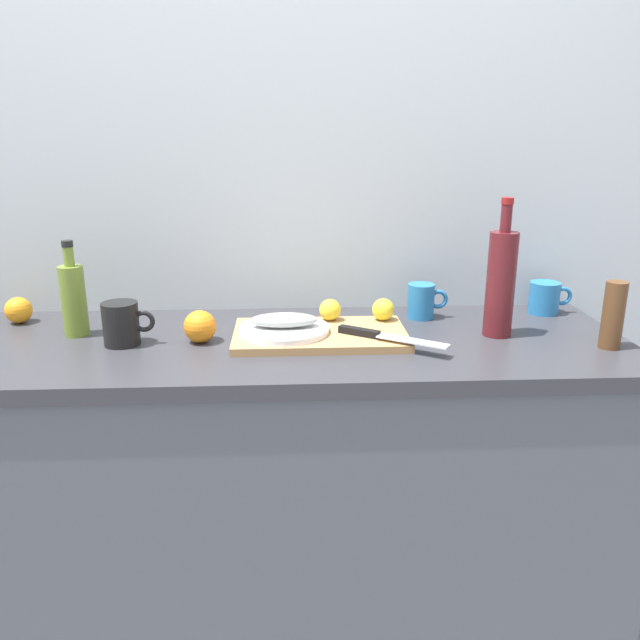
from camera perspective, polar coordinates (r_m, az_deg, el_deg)
name	(u,v)px	position (r m, az deg, el deg)	size (l,w,h in m)	color
ground_plane	(252,625)	(2.10, -6.19, -25.85)	(12.00, 12.00, 0.00)	slate
back_wall	(244,191)	(1.88, -6.89, 11.57)	(3.20, 0.05, 2.50)	silver
kitchen_counter	(247,493)	(1.82, -6.65, -15.36)	(2.00, 0.60, 0.90)	#4C5159
cutting_board	(320,335)	(1.63, 0.00, -1.35)	(0.45, 0.26, 0.02)	tan
white_plate	(284,330)	(1.61, -3.28, -0.90)	(0.23, 0.23, 0.01)	white
fish_fillet	(284,320)	(1.61, -3.29, -0.03)	(0.17, 0.07, 0.04)	#999E99
chef_knife	(378,335)	(1.57, 5.30, -1.37)	(0.26, 0.18, 0.02)	silver
lemon_0	(383,309)	(1.72, 5.76, 0.96)	(0.06, 0.06, 0.06)	yellow
lemon_1	(330,310)	(1.71, 0.93, 0.93)	(0.06, 0.06, 0.06)	yellow
olive_oil_bottle	(74,298)	(1.75, -21.47, 1.85)	(0.06, 0.06, 0.25)	olive
wine_bottle	(501,282)	(1.69, 16.09, 3.36)	(0.07, 0.07, 0.36)	#59191E
coffee_mug_0	(422,301)	(1.82, 9.24, 1.71)	(0.12, 0.08, 0.10)	#2672B2
coffee_mug_1	(545,298)	(1.96, 19.76, 1.92)	(0.13, 0.09, 0.09)	#2672B2
coffee_mug_2	(122,324)	(1.65, -17.55, -0.31)	(0.13, 0.09, 0.11)	black
orange_0	(18,310)	(1.95, -25.69, 0.81)	(0.07, 0.07, 0.07)	orange
orange_2	(200,327)	(1.62, -10.85, -0.58)	(0.08, 0.08, 0.08)	orange
pepper_mill	(613,315)	(1.70, 25.06, 0.40)	(0.05, 0.05, 0.17)	brown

